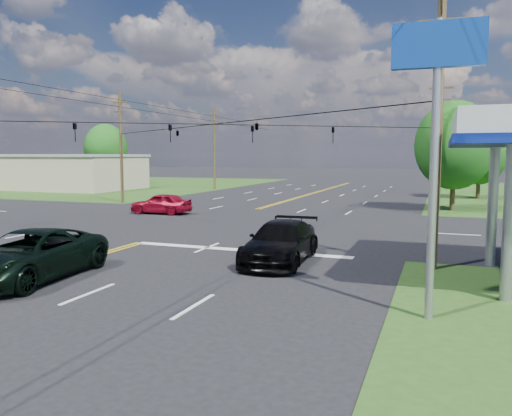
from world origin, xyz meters
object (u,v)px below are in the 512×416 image
at_px(pole_right_far, 441,146).
at_px(polesign_se, 437,89).
at_px(pole_ne, 440,144).
at_px(pickup_dkgreen, 29,255).
at_px(retail_nw, 69,173).
at_px(pole_se, 438,132).
at_px(tree_right_b, 480,155).
at_px(tree_far_l, 106,148).
at_px(pole_nw, 121,146).
at_px(tree_right_a, 454,145).
at_px(pole_left_far, 214,147).
at_px(suv_black, 281,242).

relative_size(pole_right_far, polesign_se, 1.37).
height_order(pole_ne, pickup_dkgreen, pole_ne).
xyz_separation_m(retail_nw, polesign_se, (43.00, -36.89, 3.68)).
bearing_deg(pickup_dkgreen, pole_se, 20.96).
height_order(tree_right_b, tree_far_l, tree_far_l).
bearing_deg(tree_right_b, pole_nw, -153.05).
distance_m(tree_right_a, pickup_dkgreen, 30.63).
relative_size(pole_left_far, pole_right_far, 1.00).
height_order(retail_nw, pole_ne, pole_ne).
bearing_deg(pickup_dkgreen, retail_nw, 123.96).
height_order(retail_nw, tree_right_a, tree_right_a).
xyz_separation_m(pole_nw, suv_black, (20.46, -18.64, -4.14)).
relative_size(pole_right_far, tree_far_l, 1.15).
distance_m(pole_se, tree_right_b, 33.19).
distance_m(pole_nw, tree_right_a, 27.17).
relative_size(pole_left_far, suv_black, 1.87).
height_order(tree_far_l, polesign_se, tree_far_l).
bearing_deg(tree_far_l, suv_black, -46.54).
bearing_deg(pole_se, pole_right_far, 90.00).
bearing_deg(pole_se, tree_right_a, 87.27).
height_order(pole_se, tree_right_a, pole_se).
relative_size(pole_nw, tree_far_l, 1.09).
xyz_separation_m(tree_far_l, pickup_dkgreen, (32.50, -47.19, -4.38)).
height_order(pole_right_far, tree_right_b, pole_right_far).
height_order(pole_se, polesign_se, pole_se).
xyz_separation_m(pole_left_far, tree_far_l, (-19.00, 4.00, 0.03)).
relative_size(pole_ne, pole_right_far, 0.95).
distance_m(pole_left_far, tree_right_b, 29.79).
relative_size(pole_left_far, tree_right_a, 1.22).
height_order(pole_nw, tree_right_b, pole_nw).
height_order(tree_far_l, suv_black, tree_far_l).
relative_size(retail_nw, suv_black, 2.98).
height_order(pole_se, pole_right_far, pole_right_far).
distance_m(pickup_dkgreen, polesign_se, 13.41).
distance_m(pole_se, tree_right_a, 21.02).
xyz_separation_m(retail_nw, tree_far_l, (-2.00, 10.00, 3.19)).
bearing_deg(pole_ne, tree_right_b, 76.87).
relative_size(pole_se, pole_left_far, 0.95).
xyz_separation_m(pole_se, pole_nw, (-26.00, 18.00, 0.00)).
bearing_deg(tree_right_a, pole_right_far, 93.58).
distance_m(retail_nw, pickup_dkgreen, 48.11).
bearing_deg(pole_nw, tree_far_l, 129.56).
relative_size(tree_right_a, pickup_dkgreen, 1.39).
xyz_separation_m(pole_se, tree_right_a, (1.00, 21.00, -0.05)).
xyz_separation_m(pole_ne, tree_right_a, (1.00, 3.00, -0.05)).
bearing_deg(tree_right_b, tree_right_a, -101.77).
bearing_deg(tree_right_b, polesign_se, -95.14).
relative_size(retail_nw, pole_left_far, 1.60).
bearing_deg(pole_right_far, pickup_dkgreen, -106.14).
bearing_deg(tree_right_a, suv_black, -106.82).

